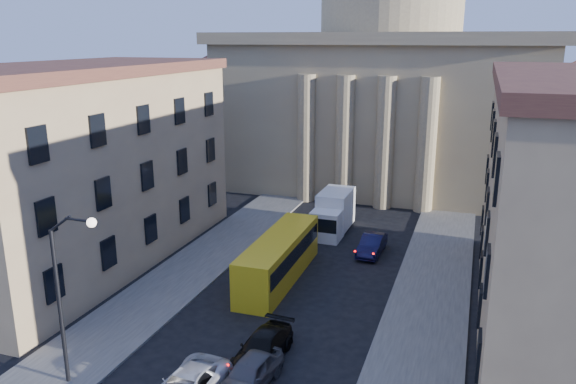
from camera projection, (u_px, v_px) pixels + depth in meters
name	position (u px, v px, depth m)	size (l,w,h in m)	color
sidewalk_left	(159.00, 294.00, 37.09)	(5.00, 60.00, 0.15)	#514E4A
sidewalk_right	(421.00, 337.00, 31.78)	(5.00, 60.00, 0.15)	#514E4A
church	(388.00, 78.00, 65.48)	(68.02, 28.76, 36.60)	#917B59
building_left	(82.00, 164.00, 41.44)	(11.60, 26.60, 14.70)	tan
street_lamp	(66.00, 286.00, 26.10)	(2.62, 0.44, 8.83)	black
car_right_mid	(262.00, 348.00, 29.45)	(2.03, 5.00, 1.45)	black
car_right_far	(250.00, 373.00, 27.17)	(1.83, 4.54, 1.55)	#46464B
car_right_distant	(372.00, 245.00, 44.08)	(1.60, 4.60, 1.52)	black
city_bus	(279.00, 257.00, 39.17)	(2.71, 11.20, 3.15)	gold
box_truck	(333.00, 214.00, 48.84)	(2.58, 6.37, 3.48)	silver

